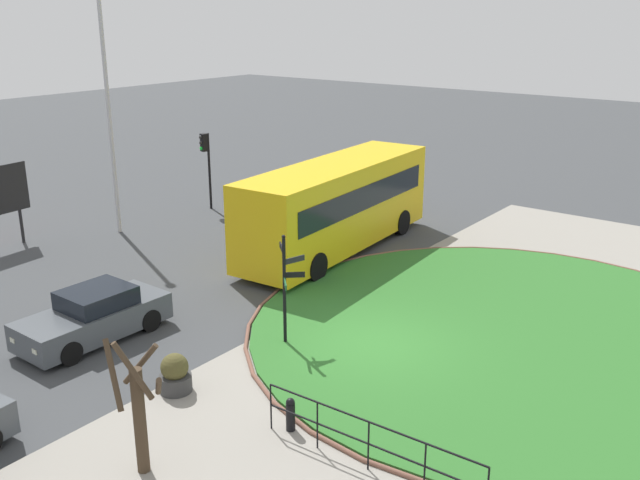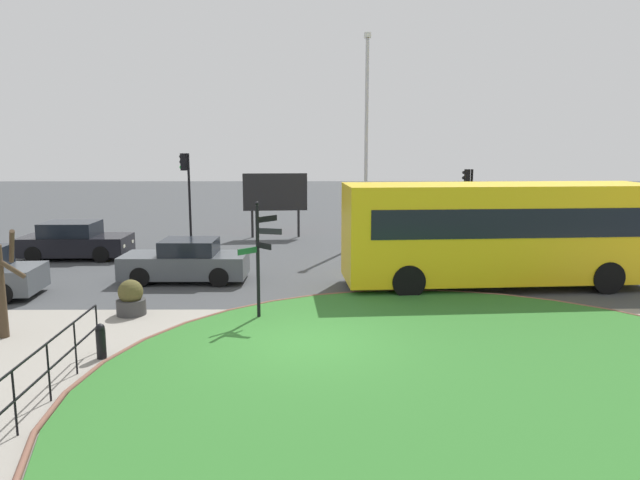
{
  "view_description": "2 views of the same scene",
  "coord_description": "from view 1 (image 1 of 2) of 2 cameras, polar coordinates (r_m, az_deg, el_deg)",
  "views": [
    {
      "loc": [
        -14.56,
        -9.28,
        8.61
      ],
      "look_at": [
        2.42,
        3.66,
        1.67
      ],
      "focal_mm": 39.85,
      "sensor_mm": 36.0,
      "label": 1
    },
    {
      "loc": [
        0.16,
        -12.47,
        4.52
      ],
      "look_at": [
        0.27,
        3.99,
        1.78
      ],
      "focal_mm": 32.24,
      "sensor_mm": 36.0,
      "label": 2
    }
  ],
  "objects": [
    {
      "name": "sidewalk_paving",
      "position": [
        18.59,
        8.41,
        -9.75
      ],
      "size": [
        32.0,
        8.89,
        0.02
      ],
      "primitive_type": "cube",
      "color": "gray",
      "rests_on": "ground"
    },
    {
      "name": "grass_kerb_ring",
      "position": [
        20.6,
        15.13,
        -7.19
      ],
      "size": [
        14.86,
        14.86,
        0.11
      ],
      "primitive_type": "torus",
      "color": "brown",
      "rests_on": "ground"
    },
    {
      "name": "traffic_light_far",
      "position": [
        32.03,
        -9.16,
        6.84
      ],
      "size": [
        0.48,
        0.31,
        3.43
      ],
      "rotation": [
        0.0,
        0.0,
        2.92
      ],
      "color": "black",
      "rests_on": "ground"
    },
    {
      "name": "bollard_foreground",
      "position": [
        15.57,
        -2.38,
        -13.8
      ],
      "size": [
        0.2,
        0.2,
        0.79
      ],
      "color": "black",
      "rests_on": "ground"
    },
    {
      "name": "grass_island",
      "position": [
        20.6,
        15.13,
        -7.21
      ],
      "size": [
        14.55,
        14.55,
        0.1
      ],
      "primitive_type": "cylinder",
      "color": "#2D6B28",
      "rests_on": "ground"
    },
    {
      "name": "lamppost_tall",
      "position": [
        29.0,
        -16.62,
        10.13
      ],
      "size": [
        0.32,
        0.32,
        9.4
      ],
      "color": "#B7B7BC",
      "rests_on": "ground"
    },
    {
      "name": "street_tree_bare",
      "position": [
        14.24,
        -14.38,
        -12.89
      ],
      "size": [
        1.23,
        1.22,
        2.97
      ],
      "color": "#423323",
      "rests_on": "ground"
    },
    {
      "name": "railing_grass_edge",
      "position": [
        14.27,
        3.92,
        -15.64
      ],
      "size": [
        0.17,
        4.93,
        1.1
      ],
      "rotation": [
        0.0,
        0.0,
        4.74
      ],
      "color": "black",
      "rests_on": "ground"
    },
    {
      "name": "signpost_directional",
      "position": [
        18.67,
        -2.75,
        -3.43
      ],
      "size": [
        1.09,
        0.98,
        3.11
      ],
      "color": "black",
      "rests_on": "ground"
    },
    {
      "name": "bus_yellow",
      "position": [
        26.19,
        1.35,
        2.88
      ],
      "size": [
        9.85,
        3.16,
        3.31
      ],
      "rotation": [
        0.0,
        0.0,
        0.07
      ],
      "color": "yellow",
      "rests_on": "ground"
    },
    {
      "name": "planter_near_signpost",
      "position": [
        17.3,
        -11.56,
        -10.56
      ],
      "size": [
        0.77,
        0.77,
        0.97
      ],
      "color": "#383838",
      "rests_on": "ground"
    },
    {
      "name": "ground",
      "position": [
        19.29,
        4.34,
        -8.54
      ],
      "size": [
        120.0,
        120.0,
        0.0
      ],
      "primitive_type": "plane",
      "color": "#3D3F42"
    },
    {
      "name": "car_far_lane",
      "position": [
        20.37,
        -17.68,
        -5.87
      ],
      "size": [
        4.14,
        1.82,
        1.42
      ],
      "rotation": [
        0.0,
        0.0,
        3.13
      ],
      "color": "#474C51",
      "rests_on": "ground"
    }
  ]
}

